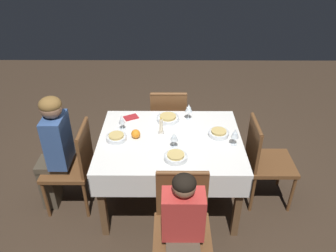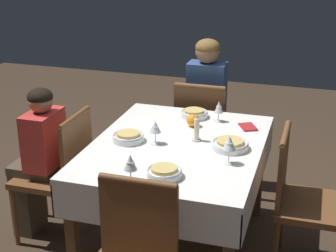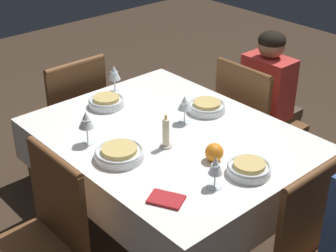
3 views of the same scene
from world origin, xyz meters
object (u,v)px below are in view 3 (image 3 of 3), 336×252
object	(u,v)px
dining_table	(170,149)
candle_centerpiece	(166,135)
wine_glass_west	(215,167)
chair_south	(254,121)
wine_glass_east	(114,73)
chair_north	(37,244)
wine_glass_north	(86,121)
napkin_red_folded	(166,199)
chair_east	(69,115)
orange_fruit	(214,152)
bowl_south	(207,107)
bowl_east	(107,101)
bowl_west	(249,168)
person_child_red	(272,103)
bowl_north	(119,153)
wine_glass_south	(185,104)

from	to	relation	value
dining_table	candle_centerpiece	bearing A→B (deg)	130.51
dining_table	wine_glass_west	xyz separation A→B (m)	(-0.46, 0.16, 0.19)
chair_south	wine_glass_east	distance (m)	0.91
chair_north	wine_glass_north	world-z (taller)	wine_glass_north
dining_table	napkin_red_folded	bearing A→B (deg)	136.75
wine_glass_east	wine_glass_north	bearing A→B (deg)	130.99
chair_south	chair_east	world-z (taller)	same
orange_fruit	bowl_south	bearing A→B (deg)	-41.60
bowl_east	bowl_west	bearing A→B (deg)	-175.49
person_child_red	bowl_north	size ratio (longest dim) A/B	4.69
chair_east	wine_glass_west	bearing A→B (deg)	84.59
bowl_east	bowl_north	bearing A→B (deg)	150.48
wine_glass_west	bowl_north	distance (m)	0.47
wine_glass_west	napkin_red_folded	world-z (taller)	wine_glass_west
chair_south	wine_glass_south	size ratio (longest dim) A/B	6.13
dining_table	chair_south	size ratio (longest dim) A/B	1.45
bowl_east	wine_glass_east	bearing A→B (deg)	-50.38
orange_fruit	napkin_red_folded	bearing A→B (deg)	102.83
orange_fruit	chair_east	bearing A→B (deg)	0.71
chair_east	candle_centerpiece	size ratio (longest dim) A/B	5.30
dining_table	orange_fruit	distance (m)	0.34
wine_glass_south	bowl_east	world-z (taller)	wine_glass_south
wine_glass_south	wine_glass_north	distance (m)	0.51
person_child_red	candle_centerpiece	world-z (taller)	person_child_red
chair_east	bowl_south	size ratio (longest dim) A/B	4.54
bowl_west	candle_centerpiece	bearing A→B (deg)	16.27
wine_glass_east	napkin_red_folded	distance (m)	1.08
person_child_red	wine_glass_west	size ratio (longest dim) A/B	7.20
chair_south	napkin_red_folded	distance (m)	1.28
dining_table	bowl_north	xyz separation A→B (m)	(-0.02, 0.32, 0.12)
dining_table	wine_glass_west	distance (m)	0.52
chair_south	orange_fruit	xyz separation A→B (m)	(-0.41, 0.79, 0.29)
chair_north	wine_glass_west	bearing A→B (deg)	54.10
wine_glass_south	bowl_north	distance (m)	0.47
chair_north	person_child_red	bearing A→B (deg)	93.59
bowl_south	bowl_east	bearing A→B (deg)	41.81
bowl_south	orange_fruit	bearing A→B (deg)	138.40
bowl_east	napkin_red_folded	size ratio (longest dim) A/B	1.16
dining_table	person_child_red	distance (m)	0.95
bowl_west	bowl_north	xyz separation A→B (m)	(0.47, 0.34, -0.00)
candle_centerpiece	chair_south	bearing A→B (deg)	-78.61
bowl_south	chair_south	bearing A→B (deg)	-84.58
wine_glass_north	candle_centerpiece	distance (m)	0.38
bowl_south	candle_centerpiece	bearing A→B (deg)	107.96
chair_north	bowl_north	size ratio (longest dim) A/B	4.01
dining_table	wine_glass_north	size ratio (longest dim) A/B	7.85
chair_north	bowl_north	xyz separation A→B (m)	(-0.01, -0.45, 0.27)
chair_east	bowl_west	world-z (taller)	chair_east
bowl_west	bowl_north	world-z (taller)	same
chair_south	chair_east	xyz separation A→B (m)	(0.82, 0.81, 0.00)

